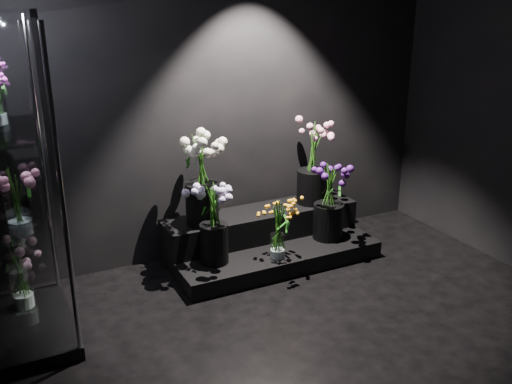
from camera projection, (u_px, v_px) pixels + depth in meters
floor at (354, 372)px, 3.44m from camera, size 4.00×4.00×0.00m
wall_back at (219, 90)px, 4.65m from camera, size 4.00×0.00×4.00m
display_riser at (267, 239)px, 4.89m from camera, size 1.73×0.77×0.38m
display_case at (8, 191)px, 3.48m from camera, size 0.55×0.92×2.03m
bouquet_orange_bells at (278, 227)px, 4.49m from camera, size 0.33×0.33×0.51m
bouquet_lilac at (214, 217)px, 4.38m from camera, size 0.44×0.44×0.66m
bouquet_purple at (329, 198)px, 4.83m from camera, size 0.35×0.35×0.67m
bouquet_cream_roses at (201, 173)px, 4.49m from camera, size 0.45×0.45×0.74m
bouquet_pink_roses at (313, 159)px, 4.96m from camera, size 0.42×0.42×0.73m
bouquet_case_pink at (17, 200)px, 3.35m from camera, size 0.30×0.30×0.41m
bouquet_case_base_pink at (20, 272)px, 3.88m from camera, size 0.30×0.30×0.51m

